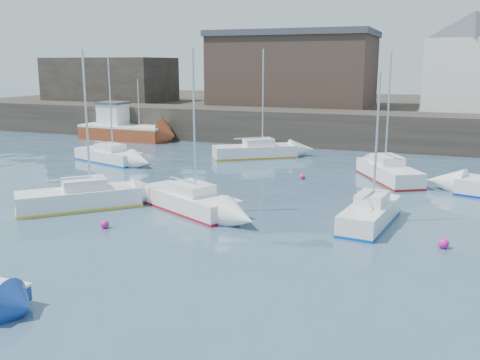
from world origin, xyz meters
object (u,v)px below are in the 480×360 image
(sailboat_a, at_px, (80,198))
(sailboat_c, at_px, (370,214))
(sailboat_b, at_px, (189,200))
(buoy_far, at_px, (302,179))
(sailboat_e, at_px, (109,155))
(buoy_near, at_px, (105,228))
(sailboat_f, at_px, (388,172))
(sailboat_h, at_px, (255,151))
(buoy_mid, at_px, (443,248))
(fishing_boat, at_px, (123,128))

(sailboat_a, height_order, sailboat_c, sailboat_a)
(sailboat_b, height_order, buoy_far, sailboat_b)
(sailboat_e, distance_m, buoy_near, 16.70)
(sailboat_f, bearing_deg, buoy_near, -125.86)
(sailboat_f, bearing_deg, sailboat_h, 155.40)
(sailboat_e, bearing_deg, buoy_mid, -25.63)
(sailboat_a, xyz_separation_m, sailboat_e, (-6.24, 11.47, -0.05))
(sailboat_c, bearing_deg, fishing_boat, 142.73)
(buoy_mid, bearing_deg, sailboat_f, 105.64)
(sailboat_h, bearing_deg, fishing_boat, 161.75)
(sailboat_h, height_order, buoy_far, sailboat_h)
(fishing_boat, distance_m, buoy_mid, 36.57)
(fishing_boat, relative_size, sailboat_h, 1.07)
(buoy_near, distance_m, buoy_far, 14.31)
(sailboat_c, xyz_separation_m, sailboat_e, (-20.24, 9.06, -0.02))
(sailboat_c, height_order, sailboat_f, sailboat_f)
(buoy_near, bearing_deg, sailboat_b, 61.71)
(sailboat_c, height_order, buoy_near, sailboat_c)
(sailboat_a, distance_m, sailboat_c, 14.20)
(buoy_mid, xyz_separation_m, buoy_far, (-8.49, 10.59, 0.00))
(fishing_boat, xyz_separation_m, buoy_mid, (29.20, -21.98, -1.11))
(sailboat_b, height_order, sailboat_e, sailboat_b)
(sailboat_b, distance_m, buoy_mid, 11.97)
(sailboat_h, bearing_deg, sailboat_e, -148.87)
(fishing_boat, distance_m, sailboat_b, 26.91)
(sailboat_e, distance_m, sailboat_h, 11.06)
(buoy_mid, relative_size, buoy_far, 1.20)
(sailboat_a, bearing_deg, sailboat_c, 9.75)
(fishing_boat, bearing_deg, sailboat_a, -61.54)
(sailboat_b, bearing_deg, sailboat_f, 51.64)
(buoy_far, bearing_deg, sailboat_a, -128.65)
(sailboat_a, xyz_separation_m, buoy_mid, (17.15, 0.24, -0.55))
(sailboat_c, relative_size, sailboat_e, 0.89)
(fishing_boat, relative_size, buoy_mid, 20.70)
(sailboat_a, bearing_deg, sailboat_h, 79.36)
(buoy_mid, bearing_deg, sailboat_b, 173.28)
(sailboat_e, xyz_separation_m, sailboat_h, (9.47, 5.72, 0.04))
(fishing_boat, xyz_separation_m, sailboat_f, (25.81, -9.86, -0.55))
(fishing_boat, relative_size, buoy_far, 24.85)
(fishing_boat, distance_m, sailboat_f, 27.64)
(sailboat_a, bearing_deg, sailboat_f, 41.94)
(fishing_boat, bearing_deg, buoy_mid, -36.97)
(sailboat_b, bearing_deg, fishing_boat, 130.09)
(buoy_near, bearing_deg, sailboat_a, 142.99)
(sailboat_b, relative_size, buoy_near, 20.50)
(buoy_near, distance_m, buoy_mid, 14.27)
(fishing_boat, bearing_deg, sailboat_f, -20.91)
(sailboat_f, xyz_separation_m, buoy_far, (-5.09, -1.53, -0.55))
(sailboat_e, height_order, buoy_mid, sailboat_e)
(sailboat_e, height_order, buoy_far, sailboat_e)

